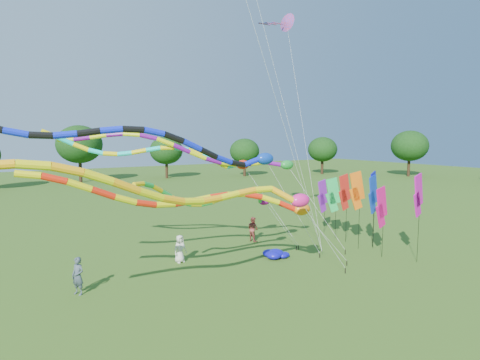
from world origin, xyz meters
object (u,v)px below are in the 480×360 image
person_b (78,276)px  person_a (180,249)px  tube_kite_orange (206,192)px  person_c (253,229)px  blue_nylon_heap (277,252)px  tube_kite_red (214,200)px

person_b → person_a: bearing=74.3°
tube_kite_orange → person_c: bearing=45.1°
blue_nylon_heap → person_c: size_ratio=1.03×
blue_nylon_heap → person_c: (0.65, 3.68, 0.62)m
person_b → tube_kite_red: bearing=33.8°
blue_nylon_heap → person_a: 5.85m
person_a → person_c: person_c is taller
person_a → person_b: size_ratio=0.91×
tube_kite_orange → person_b: 7.54m
tube_kite_orange → blue_nylon_heap: bearing=31.4°
person_a → person_c: size_ratio=0.94×
person_a → tube_kite_orange: bearing=-114.6°
tube_kite_red → tube_kite_orange: 2.95m
tube_kite_red → person_b: bearing=166.3°
person_a → person_b: 6.14m
person_b → person_c: bearing=72.9°
tube_kite_red → person_c: bearing=52.5°
blue_nylon_heap → person_a: bearing=160.5°
tube_kite_orange → person_c: 12.15m
blue_nylon_heap → person_c: person_c is taller
person_b → person_c: person_b is taller
tube_kite_orange → blue_nylon_heap: (7.10, 4.70, -4.78)m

